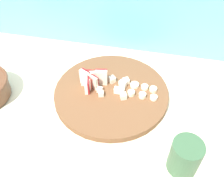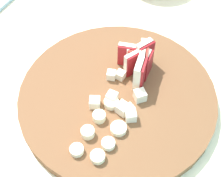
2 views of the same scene
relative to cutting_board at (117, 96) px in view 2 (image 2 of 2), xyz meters
The scene contains 5 objects.
tiled_countertop 0.45m from the cutting_board, 107.07° to the right, with size 1.32×0.68×0.88m.
cutting_board is the anchor object (origin of this frame).
apple_wedge_fan 0.08m from the cutting_board, behind, with size 0.09×0.08×0.06m.
apple_dice_pile 0.03m from the cutting_board, 42.08° to the left, with size 0.10×0.10×0.02m.
banana_slice_rows 0.08m from the cutting_board, 10.65° to the left, with size 0.14×0.07×0.01m.
Camera 2 is at (0.35, 0.23, 1.38)m, focal length 50.79 mm.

